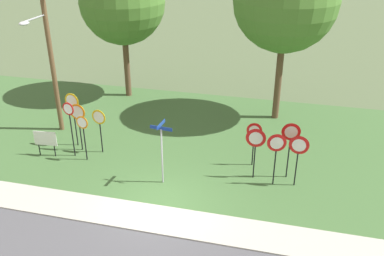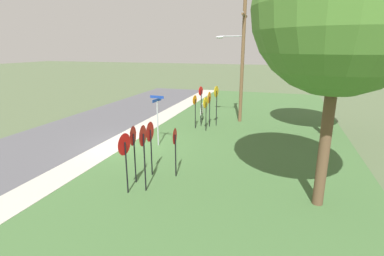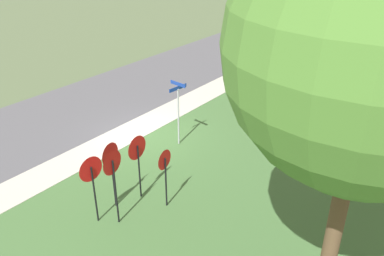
{
  "view_description": "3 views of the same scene",
  "coord_description": "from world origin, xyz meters",
  "px_view_note": "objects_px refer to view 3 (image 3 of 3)",
  "views": [
    {
      "loc": [
        4.45,
        -12.63,
        9.92
      ],
      "look_at": [
        0.45,
        3.39,
        1.85
      ],
      "focal_mm": 39.3,
      "sensor_mm": 36.0,
      "label": 1
    },
    {
      "loc": [
        13.77,
        7.98,
        5.34
      ],
      "look_at": [
        -0.53,
        3.53,
        1.15
      ],
      "focal_mm": 27.21,
      "sensor_mm": 36.0,
      "label": 2
    },
    {
      "loc": [
        10.99,
        11.09,
        8.4
      ],
      "look_at": [
        0.34,
        2.87,
        1.47
      ],
      "focal_mm": 37.08,
      "sensor_mm": 36.0,
      "label": 3
    }
  ],
  "objects_px": {
    "stop_sign_far_left": "(259,93)",
    "yield_sign_far_left": "(111,160)",
    "stop_sign_far_center": "(248,87)",
    "stop_sign_near_left": "(282,77)",
    "yield_sign_far_right": "(165,166)",
    "yield_sign_near_right": "(137,152)",
    "utility_pole": "(331,20)",
    "stop_sign_near_right": "(270,83)",
    "notice_board": "(265,89)",
    "yield_sign_center": "(113,170)",
    "street_name_post": "(178,108)",
    "yield_sign_near_left": "(91,174)",
    "stop_sign_far_right": "(260,77)",
    "oak_tree_right": "(373,49)"
  },
  "relations": [
    {
      "from": "stop_sign_far_center",
      "to": "street_name_post",
      "type": "distance_m",
      "value": 4.1
    },
    {
      "from": "oak_tree_right",
      "to": "yield_sign_center",
      "type": "bearing_deg",
      "value": -81.71
    },
    {
      "from": "street_name_post",
      "to": "yield_sign_far_left",
      "type": "bearing_deg",
      "value": 17.44
    },
    {
      "from": "yield_sign_far_left",
      "to": "yield_sign_far_right",
      "type": "distance_m",
      "value": 1.71
    },
    {
      "from": "yield_sign_far_left",
      "to": "utility_pole",
      "type": "relative_size",
      "value": 0.28
    },
    {
      "from": "yield_sign_far_right",
      "to": "yield_sign_center",
      "type": "xyz_separation_m",
      "value": [
        1.55,
        -0.65,
        0.38
      ]
    },
    {
      "from": "yield_sign_far_right",
      "to": "yield_sign_center",
      "type": "distance_m",
      "value": 1.72
    },
    {
      "from": "stop_sign_far_left",
      "to": "oak_tree_right",
      "type": "distance_m",
      "value": 10.98
    },
    {
      "from": "stop_sign_near_left",
      "to": "yield_sign_near_right",
      "type": "bearing_deg",
      "value": 3.89
    },
    {
      "from": "yield_sign_far_left",
      "to": "stop_sign_far_center",
      "type": "bearing_deg",
      "value": 170.31
    },
    {
      "from": "yield_sign_center",
      "to": "street_name_post",
      "type": "bearing_deg",
      "value": -169.04
    },
    {
      "from": "utility_pole",
      "to": "notice_board",
      "type": "height_order",
      "value": "utility_pole"
    },
    {
      "from": "stop_sign_far_left",
      "to": "yield_sign_near_right",
      "type": "bearing_deg",
      "value": 4.45
    },
    {
      "from": "stop_sign_far_left",
      "to": "yield_sign_far_left",
      "type": "bearing_deg",
      "value": 2.69
    },
    {
      "from": "yield_sign_center",
      "to": "utility_pole",
      "type": "distance_m",
      "value": 12.22
    },
    {
      "from": "stop_sign_far_right",
      "to": "yield_sign_near_right",
      "type": "xyz_separation_m",
      "value": [
        8.38,
        0.14,
        -0.19
      ]
    },
    {
      "from": "utility_pole",
      "to": "notice_board",
      "type": "bearing_deg",
      "value": -72.82
    },
    {
      "from": "yield_sign_near_right",
      "to": "yield_sign_center",
      "type": "height_order",
      "value": "yield_sign_center"
    },
    {
      "from": "stop_sign_near_left",
      "to": "oak_tree_right",
      "type": "height_order",
      "value": "oak_tree_right"
    },
    {
      "from": "stop_sign_far_left",
      "to": "stop_sign_far_right",
      "type": "bearing_deg",
      "value": -142.25
    },
    {
      "from": "stop_sign_near_right",
      "to": "yield_sign_center",
      "type": "distance_m",
      "value": 9.7
    },
    {
      "from": "stop_sign_near_left",
      "to": "yield_sign_far_right",
      "type": "relative_size",
      "value": 1.31
    },
    {
      "from": "stop_sign_far_right",
      "to": "yield_sign_near_right",
      "type": "distance_m",
      "value": 8.39
    },
    {
      "from": "stop_sign_far_left",
      "to": "utility_pole",
      "type": "xyz_separation_m",
      "value": [
        -3.17,
        1.66,
        2.91
      ]
    },
    {
      "from": "stop_sign_far_left",
      "to": "stop_sign_near_left",
      "type": "bearing_deg",
      "value": 174.84
    },
    {
      "from": "stop_sign_near_left",
      "to": "yield_sign_far_right",
      "type": "distance_m",
      "value": 8.6
    },
    {
      "from": "stop_sign_near_right",
      "to": "yield_sign_far_right",
      "type": "bearing_deg",
      "value": 5.87
    },
    {
      "from": "stop_sign_near_right",
      "to": "stop_sign_far_center",
      "type": "bearing_deg",
      "value": -49.41
    },
    {
      "from": "stop_sign_near_left",
      "to": "stop_sign_far_center",
      "type": "distance_m",
      "value": 1.68
    },
    {
      "from": "stop_sign_near_left",
      "to": "utility_pole",
      "type": "xyz_separation_m",
      "value": [
        -1.67,
        1.3,
        2.5
      ]
    },
    {
      "from": "stop_sign_far_left",
      "to": "yield_sign_near_right",
      "type": "distance_m",
      "value": 7.28
    },
    {
      "from": "stop_sign_far_center",
      "to": "utility_pole",
      "type": "height_order",
      "value": "utility_pole"
    },
    {
      "from": "stop_sign_near_right",
      "to": "oak_tree_right",
      "type": "bearing_deg",
      "value": 36.75
    },
    {
      "from": "stop_sign_near_right",
      "to": "notice_board",
      "type": "relative_size",
      "value": 1.92
    },
    {
      "from": "yield_sign_near_left",
      "to": "yield_sign_far_right",
      "type": "bearing_deg",
      "value": 150.91
    },
    {
      "from": "street_name_post",
      "to": "oak_tree_right",
      "type": "xyz_separation_m",
      "value": [
        4.14,
        7.86,
        4.77
      ]
    },
    {
      "from": "stop_sign_far_left",
      "to": "notice_board",
      "type": "xyz_separation_m",
      "value": [
        -2.37,
        -0.9,
        -0.77
      ]
    },
    {
      "from": "yield_sign_near_left",
      "to": "notice_board",
      "type": "xyz_separation_m",
      "value": [
        -11.37,
        -0.22,
        -0.9
      ]
    },
    {
      "from": "yield_sign_far_left",
      "to": "notice_board",
      "type": "bearing_deg",
      "value": 170.61
    },
    {
      "from": "yield_sign_near_right",
      "to": "street_name_post",
      "type": "bearing_deg",
      "value": -163.64
    },
    {
      "from": "yield_sign_far_left",
      "to": "yield_sign_near_right",
      "type": "bearing_deg",
      "value": 150.37
    },
    {
      "from": "street_name_post",
      "to": "utility_pole",
      "type": "relative_size",
      "value": 0.33
    },
    {
      "from": "stop_sign_far_left",
      "to": "yield_sign_center",
      "type": "distance_m",
      "value": 8.65
    },
    {
      "from": "stop_sign_near_right",
      "to": "stop_sign_far_center",
      "type": "relative_size",
      "value": 1.08
    },
    {
      "from": "yield_sign_near_left",
      "to": "yield_sign_near_right",
      "type": "xyz_separation_m",
      "value": [
        -1.74,
        0.19,
        0.01
      ]
    },
    {
      "from": "street_name_post",
      "to": "notice_board",
      "type": "height_order",
      "value": "street_name_post"
    },
    {
      "from": "stop_sign_far_center",
      "to": "yield_sign_far_left",
      "type": "height_order",
      "value": "yield_sign_far_left"
    },
    {
      "from": "stop_sign_far_center",
      "to": "yield_sign_center",
      "type": "relative_size",
      "value": 0.86
    },
    {
      "from": "stop_sign_far_center",
      "to": "notice_board",
      "type": "bearing_deg",
      "value": -169.81
    },
    {
      "from": "yield_sign_far_left",
      "to": "stop_sign_far_right",
      "type": "bearing_deg",
      "value": 169.01
    }
  ]
}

